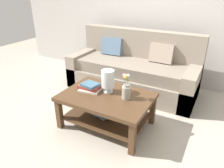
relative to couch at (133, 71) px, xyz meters
The scene contains 7 objects.
ground_plane 1.01m from the couch, 85.12° to the right, with size 10.00×10.00×0.00m, color #ADA393.
back_wall 1.22m from the couch, 83.59° to the left, with size 6.40×0.12×2.70m, color #BCB7B2.
couch is the anchor object (origin of this frame).
coffee_table 1.24m from the couch, 83.04° to the right, with size 1.18×0.81×0.47m.
book_stack_main 1.23m from the couch, 95.68° to the right, with size 0.33×0.24×0.10m.
glass_hurricane_vase 1.18m from the couch, 83.87° to the right, with size 0.17×0.17×0.31m.
flower_pitcher 1.28m from the couch, 70.71° to the right, with size 0.12×0.12×0.34m.
Camera 1 is at (1.31, -2.41, 1.78)m, focal length 33.93 mm.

